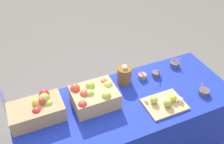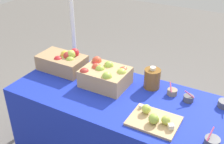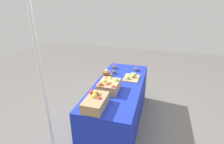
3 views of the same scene
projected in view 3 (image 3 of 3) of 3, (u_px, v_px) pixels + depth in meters
ground_plane at (118, 121)px, 3.16m from camera, size 10.00×10.00×0.00m
table at (118, 103)px, 3.02m from camera, size 1.90×0.76×0.74m
apple_crate_left at (96, 101)px, 2.24m from camera, size 0.42×0.25×0.20m
apple_crate_middle at (109, 86)px, 2.63m from camera, size 0.37×0.29×0.19m
cutting_board_front at (131, 77)px, 3.07m from camera, size 0.33×0.26×0.09m
sample_bowl_near at (114, 67)px, 3.51m from camera, size 0.09×0.10×0.10m
sample_bowl_mid at (111, 75)px, 3.16m from camera, size 0.08×0.08×0.10m
sample_bowl_far at (136, 69)px, 3.41m from camera, size 0.09×0.10×0.10m
sample_bowl_extra at (114, 72)px, 3.28m from camera, size 0.08×0.08×0.10m
cider_jug at (106, 76)px, 2.99m from camera, size 0.13×0.13×0.19m
tent_pole at (43, 88)px, 2.03m from camera, size 0.04×0.04×2.15m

